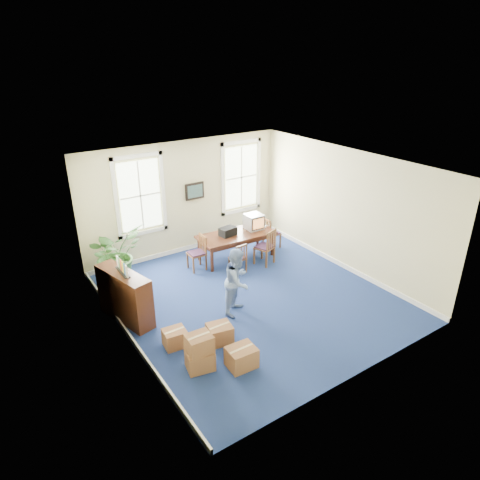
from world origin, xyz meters
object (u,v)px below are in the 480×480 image
conference_table (236,246)px  man (238,281)px  crt_tv (254,221)px  chair_near_left (238,257)px  credenza (125,295)px  potted_plant (116,254)px  cardboard_boxes (206,345)px

conference_table → man: man is taller
crt_tv → chair_near_left: bearing=-142.3°
credenza → conference_table: bearing=3.7°
credenza → potted_plant: 1.82m
conference_table → credenza: 3.84m
credenza → crt_tv: bearing=1.8°
crt_tv → man: 3.13m
potted_plant → crt_tv: bearing=-7.9°
crt_tv → chair_near_left: size_ratio=0.61×
man → chair_near_left: bearing=23.3°
man → cardboard_boxes: bearing=-175.7°
man → potted_plant: (-1.76, 2.86, -0.03)m
crt_tv → cardboard_boxes: (-3.53, -3.44, -0.56)m
crt_tv → cardboard_boxes: size_ratio=0.39×
conference_table → cardboard_boxes: size_ratio=1.61×
chair_near_left → cardboard_boxes: 3.63m
credenza → potted_plant: bearing=62.4°
cardboard_boxes → crt_tv: bearing=44.2°
chair_near_left → credenza: bearing=6.6°
crt_tv → credenza: bearing=-162.3°
conference_table → crt_tv: (0.63, 0.05, 0.58)m
potted_plant → man: bearing=-58.3°
chair_near_left → potted_plant: size_ratio=0.56×
conference_table → man: size_ratio=1.40×
man → crt_tv: bearing=14.7°
credenza → cardboard_boxes: size_ratio=1.12×
conference_table → chair_near_left: 0.85m
man → potted_plant: 3.36m
conference_table → credenza: (-3.64, -1.18, 0.22)m
crt_tv → chair_near_left: 1.42m
conference_table → potted_plant: potted_plant is taller
conference_table → chair_near_left: chair_near_left is taller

